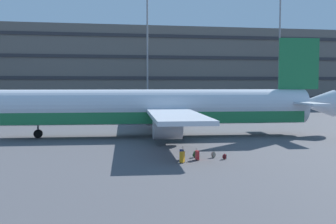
# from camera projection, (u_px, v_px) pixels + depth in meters

# --- Properties ---
(ground_plane) EXTENTS (600.00, 600.00, 0.00)m
(ground_plane) POSITION_uv_depth(u_px,v_px,m) (190.00, 135.00, 45.09)
(ground_plane) COLOR #4C4C51
(terminal_structure) EXTENTS (135.81, 14.65, 18.47)m
(terminal_structure) POSITION_uv_depth(u_px,v_px,m) (139.00, 69.00, 96.23)
(terminal_structure) COLOR #605B56
(terminal_structure) RESTS_ON ground_plane
(airliner) EXTENTS (39.29, 31.75, 10.76)m
(airliner) POSITION_uv_depth(u_px,v_px,m) (161.00, 109.00, 44.01)
(airliner) COLOR silver
(airliner) RESTS_ON ground_plane
(light_mast_left) EXTENTS (1.80, 0.50, 25.65)m
(light_mast_left) POSITION_uv_depth(u_px,v_px,m) (147.00, 41.00, 84.86)
(light_mast_left) COLOR gray
(light_mast_left) RESTS_ON ground_plane
(light_mast_center_left) EXTENTS (1.80, 0.50, 26.27)m
(light_mast_center_left) POSITION_uv_depth(u_px,v_px,m) (280.00, 42.00, 90.12)
(light_mast_center_left) COLOR gray
(light_mast_center_left) RESTS_ON ground_plane
(suitcase_small) EXTENTS (0.26, 0.48, 1.01)m
(suitcase_small) POSITION_uv_depth(u_px,v_px,m) (182.00, 155.00, 30.44)
(suitcase_small) COLOR navy
(suitcase_small) RESTS_ON ground_plane
(suitcase_purple) EXTENTS (0.45, 0.49, 0.96)m
(suitcase_purple) POSITION_uv_depth(u_px,v_px,m) (182.00, 157.00, 29.39)
(suitcase_purple) COLOR orange
(suitcase_purple) RESTS_ON ground_plane
(suitcase_upright) EXTENTS (0.22, 0.47, 0.88)m
(suitcase_upright) POSITION_uv_depth(u_px,v_px,m) (197.00, 155.00, 30.48)
(suitcase_upright) COLOR #B21E23
(suitcase_upright) RESTS_ON ground_plane
(backpack_black) EXTENTS (0.40, 0.32, 0.53)m
(backpack_black) POSITION_uv_depth(u_px,v_px,m) (213.00, 155.00, 31.42)
(backpack_black) COLOR gray
(backpack_black) RESTS_ON ground_plane
(backpack_laid_flat) EXTENTS (0.39, 0.34, 0.47)m
(backpack_laid_flat) POSITION_uv_depth(u_px,v_px,m) (224.00, 157.00, 30.80)
(backpack_laid_flat) COLOR maroon
(backpack_laid_flat) RESTS_ON ground_plane
(backpack_silver) EXTENTS (0.34, 0.39, 0.56)m
(backpack_silver) POSITION_uv_depth(u_px,v_px,m) (195.00, 154.00, 31.57)
(backpack_silver) COLOR #264C26
(backpack_silver) RESTS_ON ground_plane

